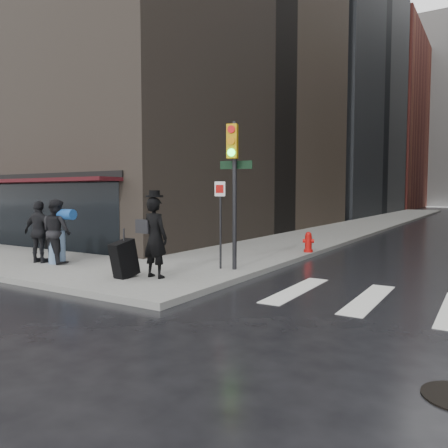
% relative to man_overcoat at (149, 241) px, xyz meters
% --- Properties ---
extents(ground, '(140.00, 140.00, 0.00)m').
position_rel_man_overcoat_xyz_m(ground, '(-0.15, 0.20, -1.06)').
color(ground, black).
rests_on(ground, ground).
extents(sidewalk_left, '(4.00, 50.00, 0.15)m').
position_rel_man_overcoat_xyz_m(sidewalk_left, '(-0.15, 27.20, -0.98)').
color(sidewalk_left, slate).
rests_on(sidewalk_left, ground).
extents(bldg_corner_nw, '(22.00, 22.00, 28.00)m').
position_rel_man_overcoat_xyz_m(bldg_corner_nw, '(-13.15, 13.20, 12.94)').
color(bldg_corner_nw, '#9C7C60').
rests_on(bldg_corner_nw, ground).
extents(bldg_left_mid, '(22.00, 24.00, 34.00)m').
position_rel_man_overcoat_xyz_m(bldg_left_mid, '(-13.15, 38.20, 15.94)').
color(bldg_left_mid, gray).
rests_on(bldg_left_mid, ground).
extents(bldg_left_far, '(22.00, 20.00, 26.00)m').
position_rel_man_overcoat_xyz_m(bldg_left_far, '(-13.15, 62.20, 11.94)').
color(bldg_left_far, brown).
rests_on(bldg_left_far, ground).
extents(storefront, '(8.40, 1.11, 2.83)m').
position_rel_man_overcoat_xyz_m(storefront, '(-7.15, 2.10, 0.77)').
color(storefront, black).
rests_on(storefront, ground).
extents(man_overcoat, '(1.17, 1.07, 2.16)m').
position_rel_man_overcoat_xyz_m(man_overcoat, '(0.00, 0.00, 0.00)').
color(man_overcoat, black).
rests_on(man_overcoat, ground).
extents(man_jeans, '(1.33, 0.81, 1.88)m').
position_rel_man_overcoat_xyz_m(man_jeans, '(-3.76, 0.27, 0.04)').
color(man_jeans, black).
rests_on(man_jeans, ground).
extents(man_greycoat, '(1.14, 0.64, 1.83)m').
position_rel_man_overcoat_xyz_m(man_greycoat, '(-4.29, 0.08, 0.01)').
color(man_greycoat, black).
rests_on(man_greycoat, ground).
extents(traffic_light, '(0.96, 0.56, 3.94)m').
position_rel_man_overcoat_xyz_m(traffic_light, '(1.18, 2.00, 1.64)').
color(traffic_light, black).
rests_on(traffic_light, ground).
extents(fire_hydrant, '(0.41, 0.31, 0.71)m').
position_rel_man_overcoat_xyz_m(fire_hydrant, '(1.65, 6.46, -0.59)').
color(fire_hydrant, '#B40E0B').
rests_on(fire_hydrant, ground).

